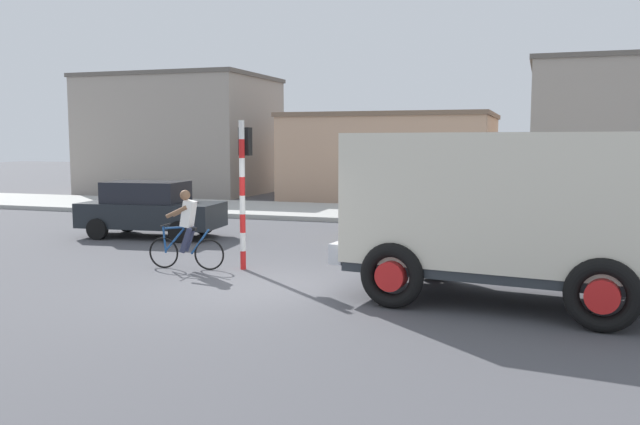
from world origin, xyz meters
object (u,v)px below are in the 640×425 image
(truck_foreground, at_px, (506,206))
(car_white_mid, at_px, (452,212))
(cyclist, at_px, (186,230))
(traffic_light_pole, at_px, (244,174))
(car_red_near, at_px, (150,209))

(truck_foreground, bearing_deg, car_white_mid, 104.69)
(truck_foreground, distance_m, cyclist, 6.76)
(truck_foreground, bearing_deg, traffic_light_pole, 166.63)
(cyclist, distance_m, car_red_near, 5.25)
(truck_foreground, bearing_deg, cyclist, 172.67)
(truck_foreground, xyz_separation_m, car_white_mid, (-1.75, 6.68, -0.85))
(cyclist, bearing_deg, car_red_near, 130.90)
(car_red_near, bearing_deg, truck_foreground, -25.53)
(cyclist, relative_size, car_white_mid, 0.43)
(cyclist, xyz_separation_m, car_white_mid, (4.91, 5.82, -0.05))
(car_red_near, distance_m, car_white_mid, 8.55)
(truck_foreground, xyz_separation_m, car_red_near, (-10.09, 4.82, -0.85))
(truck_foreground, height_order, traffic_light_pole, traffic_light_pole)
(car_white_mid, bearing_deg, truck_foreground, -75.31)
(car_white_mid, bearing_deg, cyclist, -130.13)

